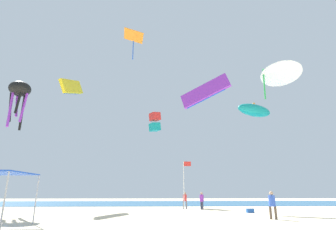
{
  "coord_description": "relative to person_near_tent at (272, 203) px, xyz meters",
  "views": [
    {
      "loc": [
        -0.97,
        -14.34,
        1.57
      ],
      "look_at": [
        0.04,
        7.96,
        8.08
      ],
      "focal_mm": 28.32,
      "sensor_mm": 36.0,
      "label": 1
    }
  ],
  "objects": [
    {
      "name": "person_leftmost",
      "position": [
        -2.76,
        9.23,
        -0.03
      ],
      "size": [
        0.37,
        0.4,
        1.57
      ],
      "rotation": [
        0.0,
        0.0,
        5.04
      ],
      "color": "#33384C",
      "rests_on": "ground"
    },
    {
      "name": "kite_inflatable_teal",
      "position": [
        6.63,
        18.23,
        11.64
      ],
      "size": [
        6.28,
        4.55,
        2.43
      ],
      "rotation": [
        0.0,
        0.0,
        3.6
      ],
      "color": "teal"
    },
    {
      "name": "banner_flag",
      "position": [
        -4.89,
        4.06,
        1.36
      ],
      "size": [
        0.61,
        0.06,
        3.85
      ],
      "color": "silver",
      "rests_on": "ground"
    },
    {
      "name": "kite_delta_white",
      "position": [
        7.05,
        10.53,
        13.91
      ],
      "size": [
        5.18,
        5.22,
        4.24
      ],
      "rotation": [
        0.0,
        0.0,
        6.13
      ],
      "color": "white"
    },
    {
      "name": "ocean_strip",
      "position": [
        -6.12,
        24.23,
        -0.94
      ],
      "size": [
        110.0,
        18.74,
        0.03
      ],
      "primitive_type": "cube",
      "color": "#28608C",
      "rests_on": "ground"
    },
    {
      "name": "kite_octopus_black",
      "position": [
        -19.7,
        6.67,
        9.52
      ],
      "size": [
        2.59,
        2.59,
        4.46
      ],
      "rotation": [
        0.0,
        0.0,
        5.26
      ],
      "color": "black"
    },
    {
      "name": "kite_diamond_orange",
      "position": [
        -9.39,
        5.76,
        14.89
      ],
      "size": [
        2.04,
        2.08,
        2.75
      ],
      "rotation": [
        0.0,
        0.0,
        1.7
      ],
      "color": "orange"
    },
    {
      "name": "ground",
      "position": [
        -6.12,
        -2.28,
        -1.0
      ],
      "size": [
        110.0,
        110.0,
        0.1
      ],
      "primitive_type": "cube",
      "color": "beige"
    },
    {
      "name": "person_central",
      "position": [
        -4.23,
        10.34,
        -0.03
      ],
      "size": [
        0.42,
        0.37,
        1.58
      ],
      "rotation": [
        0.0,
        0.0,
        3.27
      ],
      "color": "slate",
      "rests_on": "ground"
    },
    {
      "name": "kite_box_red",
      "position": [
        -7.31,
        17.83,
        9.69
      ],
      "size": [
        1.71,
        1.66,
        2.62
      ],
      "rotation": [
        0.0,
        0.0,
        5.24
      ],
      "color": "red"
    },
    {
      "name": "cooler_box",
      "position": [
        0.38,
        5.21,
        -0.78
      ],
      "size": [
        0.57,
        0.37,
        0.35
      ],
      "color": "blue",
      "rests_on": "ground"
    },
    {
      "name": "person_near_tent",
      "position": [
        0.0,
        0.0,
        0.0
      ],
      "size": [
        0.4,
        0.38,
        1.62
      ],
      "rotation": [
        0.0,
        0.0,
        2.63
      ],
      "color": "brown",
      "rests_on": "ground"
    },
    {
      "name": "kite_parafoil_yellow",
      "position": [
        -17.55,
        14.08,
        13.0
      ],
      "size": [
        1.3,
        5.71,
        3.49
      ],
      "rotation": [
        0.0,
        0.0,
        4.63
      ],
      "color": "yellow"
    },
    {
      "name": "kite_parafoil_purple",
      "position": [
        -1.96,
        9.49,
        10.88
      ],
      "size": [
        5.06,
        3.09,
        3.43
      ],
      "rotation": [
        0.0,
        0.0,
        2.67
      ],
      "color": "purple"
    }
  ]
}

